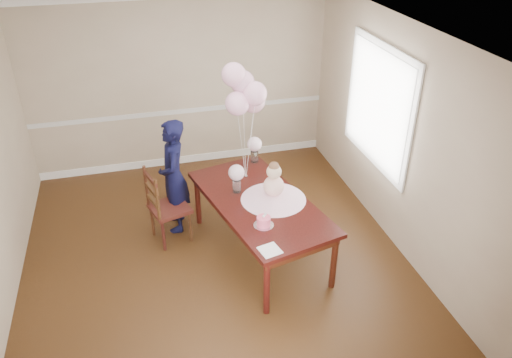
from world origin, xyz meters
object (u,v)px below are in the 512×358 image
dining_chair_seat (170,208)px  woman (174,177)px  dining_table_top (260,202)px  birthday_cake (264,221)px

dining_chair_seat → woman: size_ratio=0.29×
dining_table_top → birthday_cake: (-0.09, -0.49, 0.08)m
dining_chair_seat → woman: (0.10, 0.24, 0.31)m
dining_table_top → woman: (-0.91, 0.80, 0.03)m
birthday_cake → woman: size_ratio=0.10×
dining_chair_seat → woman: woman is taller
birthday_cake → dining_chair_seat: (-0.92, 1.05, -0.36)m
dining_table_top → woman: size_ratio=1.33×
dining_table_top → dining_chair_seat: (-1.01, 0.56, -0.28)m
birthday_cake → dining_chair_seat: size_ratio=0.34×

